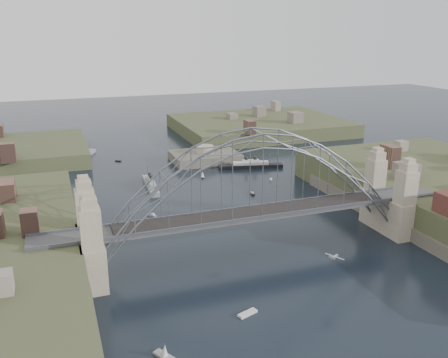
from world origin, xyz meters
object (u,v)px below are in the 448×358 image
bridge (256,193)px  naval_cruiser_near (151,185)px  naval_cruiser_far (86,155)px  fort_island (205,162)px  ocean_liner (251,166)px

bridge → naval_cruiser_near: bridge is taller
naval_cruiser_near → naval_cruiser_far: (-14.20, 42.24, -0.08)m
fort_island → naval_cruiser_far: size_ratio=1.57×
naval_cruiser_near → naval_cruiser_far: naval_cruiser_near is taller
naval_cruiser_near → ocean_liner: naval_cruiser_near is taller
bridge → ocean_liner: 62.63m
bridge → fort_island: bridge is taller
naval_cruiser_far → ocean_liner: 58.89m
bridge → fort_island: (12.00, 70.00, -12.66)m
bridge → ocean_liner: bearing=67.7°
fort_island → naval_cruiser_far: (-37.35, 20.11, 1.10)m
fort_island → naval_cruiser_near: bearing=-136.3°
naval_cruiser_far → ocean_liner: ocean_liner is taller
ocean_liner → bridge: bearing=-112.3°
naval_cruiser_near → naval_cruiser_far: bearing=108.6°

